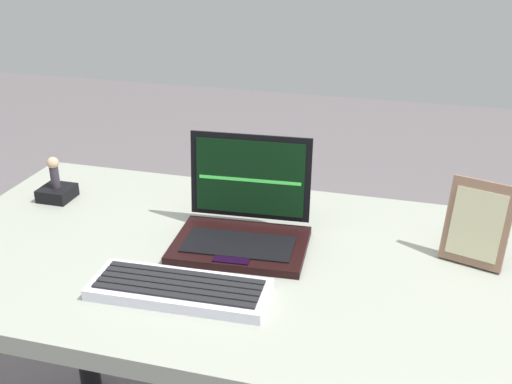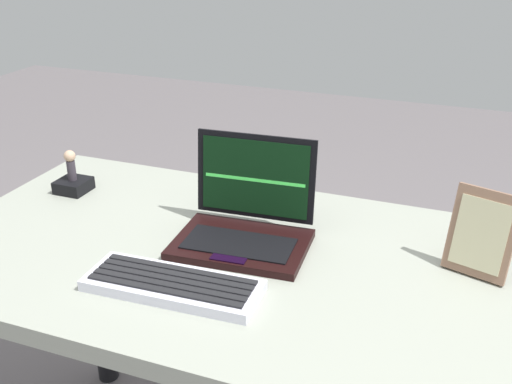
# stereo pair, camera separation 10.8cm
# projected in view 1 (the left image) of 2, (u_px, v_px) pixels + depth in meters

# --- Properties ---
(desk) EXTENTS (1.47, 0.73, 0.76)m
(desk) POSITION_uv_depth(u_px,v_px,m) (272.00, 303.00, 1.30)
(desk) COLOR gray
(desk) RESTS_ON ground
(laptop_front) EXTENTS (0.29, 0.23, 0.22)m
(laptop_front) POSITION_uv_depth(u_px,v_px,m) (243.00, 224.00, 1.31)
(laptop_front) COLOR black
(laptop_front) RESTS_ON desk
(external_keyboard) EXTENTS (0.34, 0.13, 0.03)m
(external_keyboard) POSITION_uv_depth(u_px,v_px,m) (180.00, 289.00, 1.13)
(external_keyboard) COLOR silver
(external_keyboard) RESTS_ON desk
(photo_frame) EXTENTS (0.13, 0.09, 0.17)m
(photo_frame) POSITION_uv_depth(u_px,v_px,m) (477.00, 224.00, 1.21)
(photo_frame) COLOR #86634E
(photo_frame) RESTS_ON desk
(figurine_stand) EXTENTS (0.08, 0.08, 0.03)m
(figurine_stand) POSITION_uv_depth(u_px,v_px,m) (57.00, 193.00, 1.52)
(figurine_stand) COLOR black
(figurine_stand) RESTS_ON desk
(figurine) EXTENTS (0.03, 0.03, 0.08)m
(figurine) POSITION_uv_depth(u_px,v_px,m) (54.00, 170.00, 1.49)
(figurine) COLOR #362F38
(figurine) RESTS_ON figurine_stand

